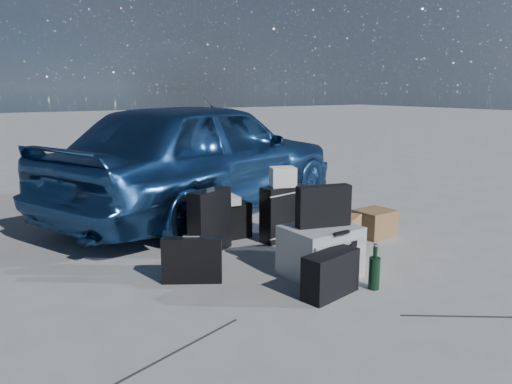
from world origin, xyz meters
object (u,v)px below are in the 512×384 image
Objects in this scene: suitcase_right at (282,213)px; duffel_bag at (214,222)px; green_bottle at (375,268)px; pelican_case at (320,251)px; cardboard_box at (374,223)px; suitcase_left at (210,221)px; car at (203,156)px; briefcase at (192,260)px.

duffel_bag is at bearing 135.33° from suitcase_right.
pelican_case is at bearing 109.45° from green_bottle.
cardboard_box is 1.07× the size of green_bottle.
duffel_bag is (0.20, 0.31, -0.11)m from suitcase_left.
briefcase is at bearing 128.44° from car.
car is at bearing 89.98° from green_bottle.
suitcase_left reaches higher than briefcase.
suitcase_right is at bearing -28.97° from suitcase_left.
pelican_case is at bearing -116.99° from suitcase_right.
car is 5.68× the size of duffel_bag.
car is 6.96× the size of suitcase_left.
green_bottle is (-0.97, -0.94, 0.03)m from cardboard_box.
pelican_case is 1.30m from duffel_bag.
briefcase reaches higher than cardboard_box.
duffel_bag is 1.98× the size of cardboard_box.
car reaches higher than cardboard_box.
suitcase_right is at bearing 155.43° from cardboard_box.
pelican_case is at bearing 6.70° from briefcase.
car is 1.47m from suitcase_left.
briefcase is at bearing 154.40° from pelican_case.
briefcase is at bearing -152.27° from suitcase_left.
pelican_case reaches higher than duffel_bag.
suitcase_right is 0.77× the size of duffel_bag.
suitcase_right is (0.73, -0.06, -0.02)m from suitcase_left.
pelican_case is 1.66× the size of green_bottle.
briefcase is at bearing -124.86° from duffel_bag.
car is 7.39× the size of suitcase_right.
duffel_bag is at bearing 84.46° from briefcase.
car is 12.04× the size of green_bottle.
duffel_bag reaches higher than green_bottle.
suitcase_right is (1.17, 0.50, 0.09)m from briefcase.
pelican_case is 1.55× the size of cardboard_box.
suitcase_right is 1.33m from green_bottle.
briefcase is 0.84× the size of suitcase_right.
suitcase_left is 1.63m from cardboard_box.
car is 11.25× the size of cardboard_box.
duffel_bag is 1.74m from green_bottle.
green_bottle is (0.15, -0.42, -0.03)m from pelican_case.
green_bottle is (0.39, -1.69, -0.01)m from duffel_bag.
suitcase_right reaches higher than pelican_case.
suitcase_left is at bearing 165.47° from suitcase_right.
duffel_bag is at bearing 151.08° from cardboard_box.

